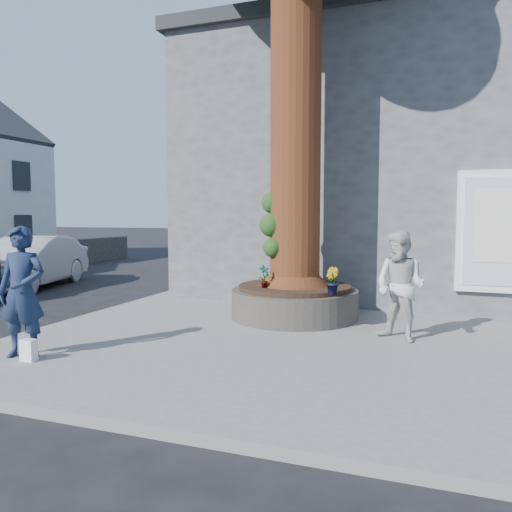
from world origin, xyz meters
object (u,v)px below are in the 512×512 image
(man, at_px, (22,292))
(woman, at_px, (400,286))
(car_silver, at_px, (30,262))
(planter, at_px, (295,302))

(man, relative_size, woman, 1.05)
(man, xyz_separation_m, car_silver, (-5.32, 5.60, -0.28))
(woman, distance_m, car_silver, 10.40)
(planter, relative_size, man, 1.32)
(man, relative_size, car_silver, 0.40)
(man, distance_m, car_silver, 7.73)
(planter, distance_m, woman, 2.28)
(woman, xyz_separation_m, car_silver, (-9.95, 3.02, -0.24))
(planter, xyz_separation_m, man, (-2.70, -3.67, 0.58))
(planter, distance_m, car_silver, 8.26)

